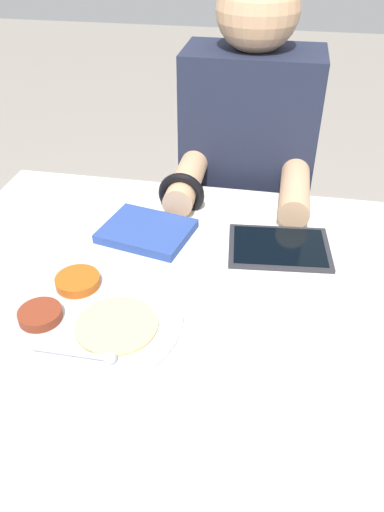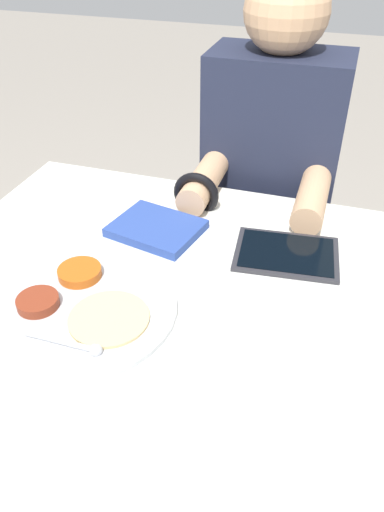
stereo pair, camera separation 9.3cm
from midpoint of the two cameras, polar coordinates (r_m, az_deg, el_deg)
ground_plane at (r=1.55m, az=-4.24°, el=-26.88°), size 12.00×12.00×0.00m
dining_table at (r=1.22m, az=-5.08°, el=-18.64°), size 0.99×0.88×0.77m
thali_tray at (r=0.91m, az=-14.93°, el=-6.66°), size 0.34×0.34×0.03m
red_notebook at (r=1.10m, az=-7.61°, el=2.69°), size 0.21×0.18×0.02m
tablet_device at (r=1.05m, az=7.47°, el=0.91°), size 0.23×0.17×0.01m
person_diner at (r=1.48m, az=4.08°, el=4.53°), size 0.36×0.43×1.26m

